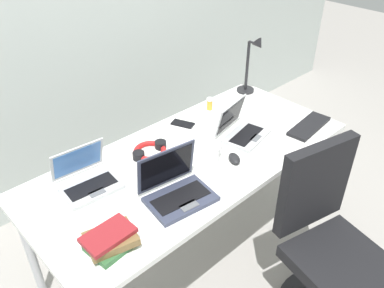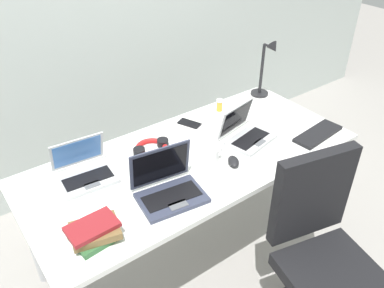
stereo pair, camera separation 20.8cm
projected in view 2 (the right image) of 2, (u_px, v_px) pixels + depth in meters
ground_plane at (192, 250)px, 2.55m from camera, size 12.00×12.00×0.00m
wall_back at (90, 4)px, 2.55m from camera, size 6.00×0.13×2.60m
desk at (192, 165)px, 2.16m from camera, size 1.80×0.80×0.74m
desk_lamp at (266, 69)px, 2.60m from camera, size 0.12×0.18×0.40m
laptop_front_left at (246, 133)px, 2.24m from camera, size 0.31×0.28×0.20m
laptop_near_lamp at (168, 187)px, 1.85m from camera, size 0.33×0.28×0.23m
laptop_center at (85, 171)px, 1.96m from camera, size 0.29×0.27×0.20m
external_keyboard at (318, 134)px, 2.30m from camera, size 0.34×0.15×0.02m
computer_mouse at (233, 161)px, 2.07m from camera, size 0.10×0.11×0.03m
cell_phone at (189, 123)px, 2.40m from camera, size 0.11×0.15×0.01m
headphones at (151, 148)px, 2.17m from camera, size 0.21×0.18×0.04m
pill_bottle at (219, 105)px, 2.52m from camera, size 0.04×0.04×0.08m
book_stack at (94, 232)px, 1.63m from camera, size 0.23×0.19×0.08m
coffee_mug at (212, 156)px, 2.06m from camera, size 0.11×0.08×0.09m
office_chair at (322, 267)px, 1.95m from camera, size 0.53×0.58×0.97m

